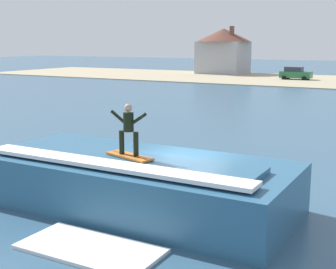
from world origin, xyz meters
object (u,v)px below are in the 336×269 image
Objects in this scene: surfboard at (129,156)px; house_with_chimney at (223,49)px; wave_crest at (135,182)px; surfer at (129,127)px; tree_tall_bare at (227,46)px; car_near_shore at (295,73)px.

house_with_chimney reaches higher than surfboard.
surfboard is (0.17, -0.53, 0.98)m from wave_crest.
surfer is at bearing -74.85° from wave_crest.
tree_tall_bare reaches higher than surfer.
wave_crest is at bearing -80.75° from car_near_shore.
car_near_shore reaches higher than wave_crest.
surfboard is at bearing -35.28° from surfer.
surfer reaches higher than wave_crest.
tree_tall_bare is (-23.02, 63.88, 3.71)m from wave_crest.
surfer is at bearing 144.72° from surfboard.
house_with_chimney is (-23.09, 62.63, 3.33)m from wave_crest.
surfer is 68.44m from tree_tall_bare.
car_near_shore is at bearing -31.82° from tree_tall_bare.
surfboard is 1.13× the size of surfer.
car_near_shore is at bearing 99.34° from surfboard.
surfboard is 0.92m from surfer.
tree_tall_bare reaches higher than car_near_shore.
surfboard is 0.42× the size of car_near_shore.
surfer is (-0.04, 0.03, 0.92)m from surfboard.
tree_tall_bare is (0.06, 1.24, 0.39)m from house_with_chimney.
surfboard is 68.51m from tree_tall_bare.
house_with_chimney is 1.30m from tree_tall_bare.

